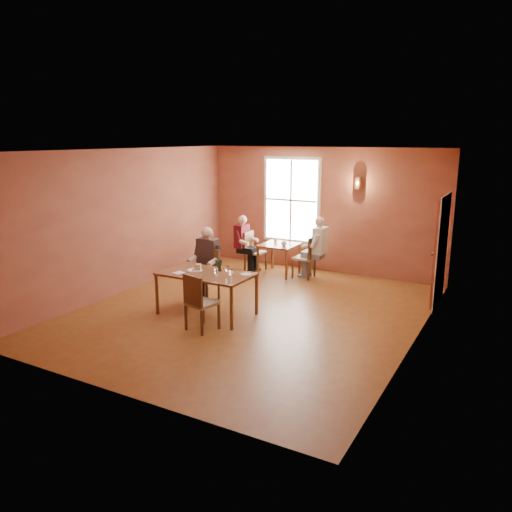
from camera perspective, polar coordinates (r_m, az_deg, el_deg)
The scene contains 29 objects.
ground at distance 9.49m, azimuth -0.59°, elevation -6.43°, with size 6.00×7.00×0.01m, color brown.
wall_back at distance 12.21m, azimuth 7.55°, elevation 5.21°, with size 6.00×0.04×3.00m, color brown.
wall_front at distance 6.37m, azimuth -16.37°, elevation -2.85°, with size 6.00×0.04×3.00m, color brown.
wall_left at distance 10.86m, azimuth -14.54°, elevation 3.88°, with size 0.04×7.00×3.00m, color brown.
wall_right at distance 8.07m, azimuth 18.25°, elevation 0.42°, with size 0.04×7.00×3.00m, color brown.
ceiling at distance 8.92m, azimuth -0.64°, elevation 12.00°, with size 6.00×7.00×0.04m, color white.
window at distance 12.45m, azimuth 4.05°, elevation 6.38°, with size 1.36×0.10×1.96m, color white.
door at distance 10.39m, azimuth 20.20°, elevation 0.53°, with size 0.12×1.04×2.10m, color maroon.
wall_sconce at distance 11.74m, azimuth 11.60°, elevation 8.17°, with size 0.16×0.16×0.28m, color brown.
main_table at distance 9.30m, azimuth -5.67°, elevation -4.30°, with size 1.71×0.96×0.80m, color brown, non-canonical shape.
chair_diner_main at distance 10.05m, azimuth -5.93°, elevation -2.27°, with size 0.45×0.45×1.03m, color brown, non-canonical shape.
diner_main at distance 9.98m, azimuth -6.06°, elevation -1.26°, with size 0.56×0.56×1.41m, color #452D21, non-canonical shape.
chair_empty at distance 8.55m, azimuth -6.19°, elevation -5.24°, with size 0.44×0.44×1.00m, color #472B12, non-canonical shape.
plate_food at distance 9.35m, azimuth -7.03°, elevation -1.57°, with size 0.28×0.28×0.04m, color white.
sandwich at distance 9.32m, azimuth -6.61°, elevation -1.36°, with size 0.09×0.09×0.11m, color tan.
goblet_a at distance 8.99m, azimuth -3.29°, elevation -1.62°, with size 0.07×0.07×0.18m, color white, non-canonical shape.
goblet_b at distance 8.73m, azimuth -2.86°, elevation -2.04°, with size 0.08×0.08×0.19m, color white, non-canonical shape.
goblet_c at distance 8.85m, azimuth -4.57°, elevation -1.87°, with size 0.08×0.08×0.19m, color white, non-canonical shape.
menu_stand at distance 9.27m, azimuth -4.29°, elevation -1.09°, with size 0.13×0.06×0.21m, color black.
knife at distance 9.00m, azimuth -6.71°, elevation -2.26°, with size 0.21×0.02×0.00m, color white.
napkin at distance 9.25m, azimuth -8.81°, elevation -1.89°, with size 0.18×0.18×0.01m, color white.
side_plate at distance 9.01m, azimuth -1.15°, elevation -2.13°, with size 0.19×0.19×0.01m, color silver.
second_table at distance 12.00m, azimuth 2.65°, elevation -0.35°, with size 0.83×0.83×0.73m, color brown, non-canonical shape.
chair_diner_white at distance 11.70m, azimuth 5.51°, elevation -0.11°, with size 0.44×0.44×0.99m, color brown, non-canonical shape.
diner_white at distance 11.65m, azimuth 5.67°, elevation 0.87°, with size 0.56×0.56×1.40m, color white, non-canonical shape.
chair_diner_maroon at distance 12.26m, azimuth -0.06°, elevation 0.53°, with size 0.43×0.43×0.97m, color #4A2C15, non-canonical shape.
diner_maroon at distance 12.24m, azimuth -0.19°, elevation 1.36°, with size 0.53×0.53×1.32m, color maroon, non-canonical shape.
cup_a at distance 11.71m, azimuth 3.22°, elevation 1.41°, with size 0.13×0.13×0.10m, color white.
cup_b at distance 12.12m, azimuth 2.25°, elevation 1.82°, with size 0.11×0.11×0.10m, color white.
Camera 1 is at (4.41, -7.76, 3.23)m, focal length 35.00 mm.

